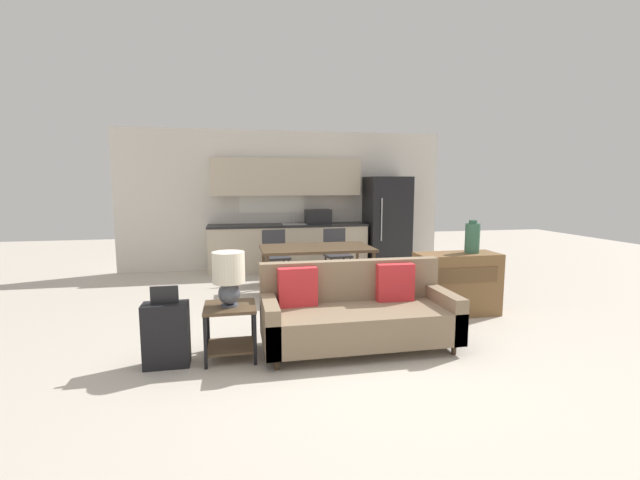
{
  "coord_description": "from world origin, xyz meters",
  "views": [
    {
      "loc": [
        -1.03,
        -3.86,
        1.67
      ],
      "look_at": [
        0.06,
        1.5,
        0.95
      ],
      "focal_mm": 24.0,
      "sensor_mm": 36.0,
      "label": 1
    }
  ],
  "objects": [
    {
      "name": "ground_plane",
      "position": [
        0.0,
        0.0,
        0.0
      ],
      "size": [
        20.0,
        20.0,
        0.0
      ],
      "primitive_type": "plane",
      "color": "beige"
    },
    {
      "name": "wall_back",
      "position": [
        -0.0,
        4.63,
        1.35
      ],
      "size": [
        6.4,
        0.07,
        2.7
      ],
      "color": "silver",
      "rests_on": "ground_plane"
    },
    {
      "name": "kitchen_counter",
      "position": [
        0.01,
        4.33,
        0.84
      ],
      "size": [
        3.04,
        0.65,
        2.15
      ],
      "color": "beige",
      "rests_on": "ground_plane"
    },
    {
      "name": "refrigerator",
      "position": [
        1.97,
        4.22,
        0.9
      ],
      "size": [
        0.82,
        0.75,
        1.81
      ],
      "color": "black",
      "rests_on": "ground_plane"
    },
    {
      "name": "dining_table",
      "position": [
        0.19,
        2.42,
        0.67
      ],
      "size": [
        1.66,
        0.95,
        0.72
      ],
      "color": "brown",
      "rests_on": "ground_plane"
    },
    {
      "name": "couch",
      "position": [
        0.19,
        0.24,
        0.34
      ],
      "size": [
        1.95,
        0.8,
        0.86
      ],
      "color": "#3D2D1E",
      "rests_on": "ground_plane"
    },
    {
      "name": "side_table",
      "position": [
        -1.08,
        0.19,
        0.35
      ],
      "size": [
        0.48,
        0.48,
        0.52
      ],
      "color": "brown",
      "rests_on": "ground_plane"
    },
    {
      "name": "table_lamp",
      "position": [
        -1.09,
        0.17,
        0.83
      ],
      "size": [
        0.3,
        0.3,
        0.52
      ],
      "color": "#4C515B",
      "rests_on": "side_table"
    },
    {
      "name": "credenza",
      "position": [
        1.76,
        1.06,
        0.4
      ],
      "size": [
        1.05,
        0.46,
        0.79
      ],
      "color": "brown",
      "rests_on": "ground_plane"
    },
    {
      "name": "vase",
      "position": [
        1.96,
        1.06,
        0.99
      ],
      "size": [
        0.18,
        0.18,
        0.42
      ],
      "color": "#336047",
      "rests_on": "credenza"
    },
    {
      "name": "dining_chair_far_right",
      "position": [
        0.71,
        3.29,
        0.5
      ],
      "size": [
        0.45,
        0.45,
        0.89
      ],
      "rotation": [
        0.0,
        0.0,
        0.08
      ],
      "color": "#38383D",
      "rests_on": "ground_plane"
    },
    {
      "name": "dining_chair_far_left",
      "position": [
        -0.35,
        3.28,
        0.5
      ],
      "size": [
        0.46,
        0.46,
        0.89
      ],
      "rotation": [
        0.0,
        0.0,
        0.11
      ],
      "color": "#38383D",
      "rests_on": "ground_plane"
    },
    {
      "name": "suitcase",
      "position": [
        -1.66,
        0.11,
        0.3
      ],
      "size": [
        0.41,
        0.22,
        0.75
      ],
      "color": "black",
      "rests_on": "ground_plane"
    }
  ]
}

